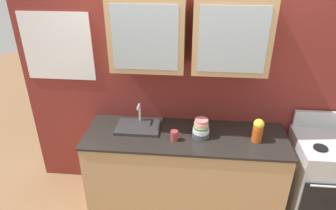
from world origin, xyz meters
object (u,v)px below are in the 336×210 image
object	(u,v)px
vase	(258,130)
cup_near_sink	(175,136)
stove_range	(320,178)
sink_faucet	(138,127)
bowl_stack	(201,129)

from	to	relation	value
vase	cup_near_sink	distance (m)	0.79
stove_range	sink_faucet	bearing A→B (deg)	177.48
bowl_stack	cup_near_sink	distance (m)	0.27
sink_faucet	vase	world-z (taller)	vase
sink_faucet	vase	bearing A→B (deg)	-5.93
sink_faucet	bowl_stack	bearing A→B (deg)	-7.89
stove_range	cup_near_sink	distance (m)	1.58
bowl_stack	cup_near_sink	world-z (taller)	bowl_stack
stove_range	bowl_stack	size ratio (longest dim) A/B	5.55
vase	stove_range	bearing A→B (deg)	3.17
stove_range	cup_near_sink	bearing A→B (deg)	-176.31
sink_faucet	cup_near_sink	distance (m)	0.43
vase	cup_near_sink	world-z (taller)	vase
sink_faucet	bowl_stack	distance (m)	0.65
sink_faucet	cup_near_sink	bearing A→B (deg)	-24.78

